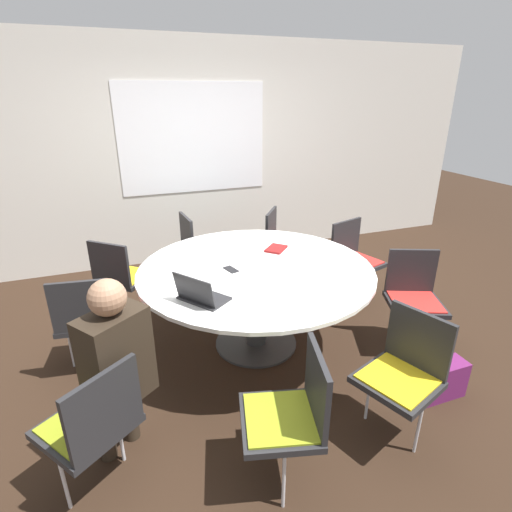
{
  "coord_description": "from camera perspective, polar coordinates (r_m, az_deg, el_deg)",
  "views": [
    {
      "loc": [
        -1.04,
        -2.81,
        2.08
      ],
      "look_at": [
        0.0,
        0.0,
        0.84
      ],
      "focal_mm": 28.0,
      "sensor_mm": 36.0,
      "label": 1
    }
  ],
  "objects": [
    {
      "name": "laptop",
      "position": [
        2.76,
        -8.02,
        -5.47
      ],
      "size": [
        0.38,
        0.4,
        0.21
      ],
      "rotation": [
        0.0,
        0.0,
        2.2
      ],
      "color": "#232326",
      "rests_on": "conference_table"
    },
    {
      "name": "chair_1",
      "position": [
        2.31,
        5.22,
        -20.99
      ],
      "size": [
        0.52,
        0.53,
        0.84
      ],
      "rotation": [
        0.0,
        0.0,
        7.59
      ],
      "color": "#262628",
      "rests_on": "ground_plane"
    },
    {
      "name": "chair_3",
      "position": [
        3.66,
        21.61,
        -4.9
      ],
      "size": [
        0.57,
        0.56,
        0.84
      ],
      "rotation": [
        0.0,
        0.0,
        9.03
      ],
      "color": "#262628",
      "rests_on": "ground_plane"
    },
    {
      "name": "spiral_notebook",
      "position": [
        3.65,
        2.88,
        1.05
      ],
      "size": [
        0.25,
        0.25,
        0.02
      ],
      "color": "maroon",
      "rests_on": "conference_table"
    },
    {
      "name": "chair_8",
      "position": [
        3.35,
        -23.04,
        -7.78
      ],
      "size": [
        0.5,
        0.48,
        0.84
      ],
      "rotation": [
        0.0,
        0.0,
        12.42
      ],
      "color": "#262628",
      "rests_on": "ground_plane"
    },
    {
      "name": "handbag",
      "position": [
        3.32,
        24.92,
        -15.74
      ],
      "size": [
        0.36,
        0.16,
        0.28
      ],
      "color": "#661E56",
      "rests_on": "ground_plane"
    },
    {
      "name": "cell_phone",
      "position": [
        3.24,
        -3.61,
        -1.92
      ],
      "size": [
        0.11,
        0.15,
        0.01
      ],
      "color": "black",
      "rests_on": "conference_table"
    },
    {
      "name": "conference_table",
      "position": [
        3.33,
        0.0,
        -3.53
      ],
      "size": [
        1.93,
        1.93,
        0.74
      ],
      "color": "#333333",
      "rests_on": "ground_plane"
    },
    {
      "name": "chair_2",
      "position": [
        2.73,
        20.45,
        -14.73
      ],
      "size": [
        0.55,
        0.56,
        0.84
      ],
      "rotation": [
        0.0,
        0.0,
        8.2
      ],
      "color": "#262628",
      "rests_on": "ground_plane"
    },
    {
      "name": "chair_5",
      "position": [
        4.6,
        3.68,
        2.24
      ],
      "size": [
        0.6,
        0.6,
        0.84
      ],
      "rotation": [
        0.0,
        0.0,
        10.37
      ],
      "color": "#262628",
      "rests_on": "ground_plane"
    },
    {
      "name": "chair_6",
      "position": [
        4.51,
        -8.22,
        1.64
      ],
      "size": [
        0.46,
        0.48,
        0.84
      ],
      "rotation": [
        0.0,
        0.0,
        11.09
      ],
      "color": "#262628",
      "rests_on": "ground_plane"
    },
    {
      "name": "chair_4",
      "position": [
        4.3,
        13.8,
        0.14
      ],
      "size": [
        0.54,
        0.53,
        0.84
      ],
      "rotation": [
        0.0,
        0.0,
        9.72
      ],
      "color": "#262628",
      "rests_on": "ground_plane"
    },
    {
      "name": "person_0",
      "position": [
        2.43,
        -19.42,
        -13.82
      ],
      "size": [
        0.42,
        0.39,
        1.19
      ],
      "rotation": [
        0.0,
        0.0,
        6.92
      ],
      "color": "#2D2319",
      "rests_on": "ground_plane"
    },
    {
      "name": "ground_plane",
      "position": [
        3.65,
        0.0,
        -12.35
      ],
      "size": [
        16.0,
        16.0,
        0.0
      ],
      "primitive_type": "plane",
      "color": "black"
    },
    {
      "name": "chair_7",
      "position": [
        3.97,
        -18.8,
        -2.34
      ],
      "size": [
        0.61,
        0.61,
        0.84
      ],
      "rotation": [
        0.0,
        0.0,
        11.85
      ],
      "color": "#262628",
      "rests_on": "ground_plane"
    },
    {
      "name": "wall_back",
      "position": [
        5.2,
        -8.84,
        14.11
      ],
      "size": [
        8.0,
        0.07,
        2.7
      ],
      "color": "silver",
      "rests_on": "ground_plane"
    },
    {
      "name": "chair_0",
      "position": [
        2.4,
        -22.25,
        -20.93
      ],
      "size": [
        0.6,
        0.6,
        0.84
      ],
      "rotation": [
        0.0,
        0.0,
        6.92
      ],
      "color": "#262628",
      "rests_on": "ground_plane"
    }
  ]
}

